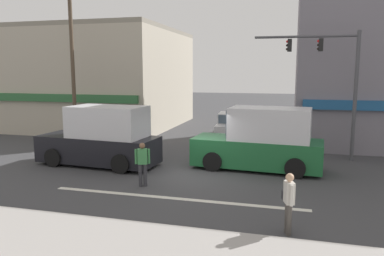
{
  "coord_description": "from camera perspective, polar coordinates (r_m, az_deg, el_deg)",
  "views": [
    {
      "loc": [
        3.75,
        -15.2,
        4.3
      ],
      "look_at": [
        -0.84,
        2.0,
        1.6
      ],
      "focal_mm": 35.0,
      "sensor_mm": 36.0,
      "label": 1
    }
  ],
  "objects": [
    {
      "name": "pedestrian_foreground_with_bag",
      "position": [
        10.37,
        14.53,
        -10.49
      ],
      "size": [
        0.36,
        0.69,
        1.67
      ],
      "color": "#4C4742",
      "rests_on": "ground"
    },
    {
      "name": "box_truck_approaching_near",
      "position": [
        17.66,
        -13.58,
        -1.56
      ],
      "size": [
        5.74,
        2.56,
        2.75
      ],
      "color": "black",
      "rests_on": "ground"
    },
    {
      "name": "sedan_parked_curbside",
      "position": [
        24.99,
        5.91,
        0.32
      ],
      "size": [
        2.09,
        4.21,
        1.58
      ],
      "color": "silver",
      "rests_on": "ground"
    },
    {
      "name": "utility_pole_far_right",
      "position": [
        22.59,
        26.24,
        7.94
      ],
      "size": [
        1.4,
        0.22,
        8.45
      ],
      "color": "brown",
      "rests_on": "ground"
    },
    {
      "name": "ground_plane",
      "position": [
        16.24,
        1.05,
        -6.73
      ],
      "size": [
        120.0,
        120.0,
        0.0
      ],
      "primitive_type": "plane",
      "color": "#3D3D3F"
    },
    {
      "name": "building_left_block",
      "position": [
        30.91,
        -13.86,
        7.34
      ],
      "size": [
        12.19,
        11.99,
        7.5
      ],
      "color": "#B7AD99",
      "rests_on": "ground"
    },
    {
      "name": "utility_pole_near_left",
      "position": [
        22.7,
        -17.72,
        8.91
      ],
      "size": [
        1.4,
        0.22,
        8.84
      ],
      "color": "brown",
      "rests_on": "ground"
    },
    {
      "name": "pedestrian_mid_crossing",
      "position": [
        14.19,
        -7.55,
        -5.1
      ],
      "size": [
        0.53,
        0.34,
        1.67
      ],
      "color": "#333338",
      "rests_on": "ground"
    },
    {
      "name": "box_truck_crossing_leftbound",
      "position": [
        16.71,
        10.54,
        -2.03
      ],
      "size": [
        5.73,
        2.55,
        2.75
      ],
      "color": "#1E6033",
      "rests_on": "ground"
    },
    {
      "name": "lane_marking_stripe",
      "position": [
        13.02,
        -2.72,
        -10.65
      ],
      "size": [
        9.0,
        0.24,
        0.01
      ],
      "primitive_type": "cube",
      "color": "silver",
      "rests_on": "ground"
    },
    {
      "name": "traffic_light_mast",
      "position": [
        19.29,
        20.93,
        7.69
      ],
      "size": [
        4.89,
        0.34,
        6.2
      ],
      "color": "#47474C",
      "rests_on": "ground"
    }
  ]
}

